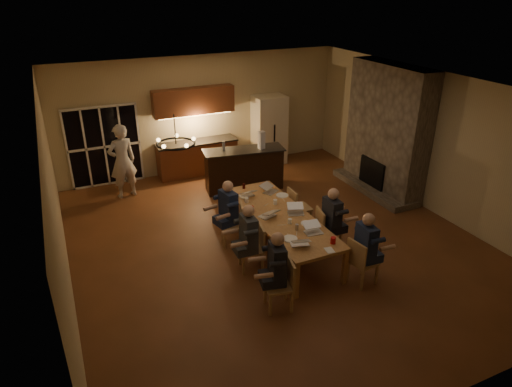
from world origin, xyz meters
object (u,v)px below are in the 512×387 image
Objects in this scene: laptop_b at (314,227)px; mug_mid at (275,202)px; bar_blender at (261,140)px; chair_right_near at (363,261)px; refrigerator at (269,130)px; laptop_d at (296,209)px; mug_front at (290,221)px; laptop_e at (246,191)px; redcup_mid at (251,209)px; mug_back at (247,200)px; plate_near at (307,224)px; chair_left_far at (232,224)px; bar_island at (244,169)px; laptop_a at (300,238)px; plate_far at (282,195)px; person_right_near at (365,249)px; laptop_c at (267,211)px; dining_table at (280,231)px; standing_person at (122,161)px; can_silver at (297,227)px; plate_left at (290,239)px; can_cola at (244,186)px; chair_left_mid at (251,248)px; bar_bottle at (224,146)px; person_left_near at (277,270)px; person_left_mid at (249,239)px; chandelier at (176,144)px; chair_right_mid at (329,229)px; chair_right_far at (300,207)px; laptop_f at (271,187)px; redcup_near at (333,240)px; chair_left_near at (279,285)px.

laptop_b is 3.20× the size of mug_mid.
bar_blender reaches higher than mug_mid.
mug_mid is at bearing 9.22° from chair_right_near.
refrigerator reaches higher than laptop_d.
laptop_e is at bearing 100.17° from mug_front.
chair_right_near is at bearing -57.64° from redcup_mid.
mug_back reaches higher than plate_near.
bar_island is at bearing 168.90° from chair_left_far.
plate_far is at bearing -94.34° from laptop_a.
laptop_b is at bearing 41.62° from person_right_near.
laptop_c is 3.20× the size of mug_mid.
dining_table is at bearing -120.03° from plate_far.
standing_person is (-3.23, 5.45, 0.25)m from person_right_near.
plate_far is (0.44, 1.43, -0.05)m from can_silver.
chair_right_near is 3.34× the size of plate_left.
laptop_a and laptop_c have the same top height.
can_cola reaches higher than plate_near.
chair_right_near is 4.60m from bar_blender.
refrigerator is 2.09m from bar_island.
chair_left_mid is at bearing 165.35° from can_silver.
laptop_e reaches higher than plate_far.
person_left_near is at bearing -100.63° from bar_bottle.
laptop_b is at bearing -69.97° from mug_back.
person_left_mid is at bearing -104.12° from bar_bottle.
plate_left is at bearing -57.72° from laptop_a.
mug_front is at bearing 7.47° from chandelier.
chair_right_mid is 1.00× the size of chair_right_far.
mug_back is (1.77, 1.47, -1.95)m from chandelier.
laptop_d is (1.21, 0.42, 0.17)m from person_left_mid.
laptop_b is at bearing 134.14° from person_left_near.
chandelier is at bearing -80.23° from person_left_mid.
can_silver is at bearing -107.22° from plate_far.
laptop_c is 1.12m from laptop_f.
chair_left_far is 7.42× the size of can_silver.
chair_left_mid is 8.90× the size of mug_mid.
can_cola is at bearing 127.36° from laptop_d.
laptop_e is at bearing -129.92° from bar_blender.
laptop_d is 1.20× the size of plate_left.
redcup_near is at bearing -69.21° from laptop_b.
person_left_near is at bearing 9.93° from chair_left_mid.
person_right_near reaches higher than laptop_b.
standing_person is 4.16m from plate_far.
mug_back is at bearing -179.78° from chair_left_near.
chandelier is 3.05m from laptop_b.
chair_right_near is (1.63, -2.21, 0.00)m from chair_left_far.
mug_front is at bearing -90.97° from laptop_a.
redcup_near is 1.00× the size of can_cola.
laptop_a is at bearing -101.42° from mug_mid.
chair_left_near is at bearing -97.60° from bar_island.
laptop_a is (-1.01, 0.55, 0.42)m from chair_right_near.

